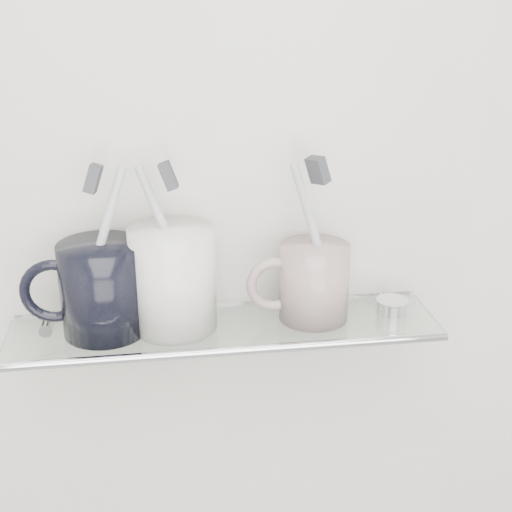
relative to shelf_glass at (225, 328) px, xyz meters
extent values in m
plane|color=silver|center=(0.00, 0.06, 0.15)|extent=(2.50, 0.00, 2.50)
cube|color=silver|center=(0.00, 0.00, 0.00)|extent=(0.50, 0.12, 0.01)
cylinder|color=silver|center=(0.00, -0.06, 0.00)|extent=(0.50, 0.01, 0.01)
cylinder|color=silver|center=(-0.21, 0.05, -0.01)|extent=(0.02, 0.03, 0.02)
cylinder|color=silver|center=(0.21, 0.05, -0.01)|extent=(0.02, 0.03, 0.02)
cylinder|color=black|center=(-0.14, 0.00, 0.06)|extent=(0.11, 0.11, 0.11)
torus|color=black|center=(-0.19, 0.00, 0.06)|extent=(0.08, 0.01, 0.08)
cylinder|color=silver|center=(-0.14, 0.00, 0.10)|extent=(0.07, 0.03, 0.18)
cube|color=#36373D|center=(-0.14, 0.00, 0.19)|extent=(0.02, 0.03, 0.04)
cylinder|color=white|center=(-0.06, 0.00, 0.06)|extent=(0.11, 0.11, 0.12)
torus|color=white|center=(-0.11, 0.00, 0.06)|extent=(0.08, 0.01, 0.08)
cylinder|color=#ADAEAF|center=(-0.06, 0.00, 0.10)|extent=(0.07, 0.04, 0.18)
cube|color=#36373D|center=(-0.06, 0.00, 0.19)|extent=(0.02, 0.03, 0.03)
cylinder|color=silver|center=(0.11, 0.00, 0.05)|extent=(0.09, 0.09, 0.09)
torus|color=silver|center=(0.06, 0.00, 0.05)|extent=(0.07, 0.01, 0.07)
cylinder|color=#B9B9B9|center=(0.11, 0.00, 0.10)|extent=(0.07, 0.02, 0.18)
cube|color=#36373D|center=(0.11, 0.00, 0.19)|extent=(0.03, 0.03, 0.03)
cylinder|color=silver|center=(0.20, 0.00, 0.01)|extent=(0.04, 0.04, 0.02)
camera|label=1|loc=(-0.07, -0.74, 0.39)|focal=50.00mm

